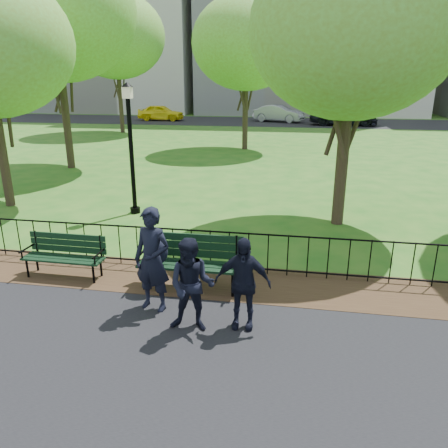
% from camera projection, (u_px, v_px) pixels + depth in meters
% --- Properties ---
extents(ground, '(120.00, 120.00, 0.00)m').
position_uv_depth(ground, '(198.00, 320.00, 7.33)').
color(ground, '#226019').
extents(dirt_strip, '(60.00, 1.60, 0.01)m').
position_uv_depth(dirt_strip, '(215.00, 281.00, 8.72)').
color(dirt_strip, '#332114').
rests_on(dirt_strip, ground).
extents(far_street, '(70.00, 9.00, 0.01)m').
position_uv_depth(far_street, '(285.00, 122.00, 40.00)').
color(far_street, black).
rests_on(far_street, ground).
extents(iron_fence, '(24.06, 0.06, 1.00)m').
position_uv_depth(iron_fence, '(220.00, 249.00, 9.04)').
color(iron_fence, black).
rests_on(iron_fence, ground).
extents(park_bench_main, '(1.98, 0.63, 1.12)m').
position_uv_depth(park_bench_main, '(174.00, 254.00, 8.26)').
color(park_bench_main, black).
rests_on(park_bench_main, ground).
extents(park_bench_left_a, '(1.67, 0.54, 0.94)m').
position_uv_depth(park_bench_left_a, '(65.00, 251.00, 8.84)').
color(park_bench_left_a, black).
rests_on(park_bench_left_a, ground).
extents(lamppost, '(0.34, 0.34, 3.76)m').
position_uv_depth(lamppost, '(131.00, 145.00, 12.52)').
color(lamppost, black).
rests_on(lamppost, ground).
extents(tree_near_e, '(5.16, 5.16, 7.20)m').
position_uv_depth(tree_near_e, '(354.00, 29.00, 10.64)').
color(tree_near_e, '#2D2116').
rests_on(tree_near_e, ground).
extents(tree_mid_w, '(6.68, 6.68, 9.31)m').
position_uv_depth(tree_mid_w, '(54.00, 10.00, 17.73)').
color(tree_mid_w, '#2D2116').
rests_on(tree_mid_w, ground).
extents(tree_far_c, '(5.82, 5.82, 8.11)m').
position_uv_depth(tree_far_c, '(246.00, 43.00, 23.11)').
color(tree_far_c, '#2D2116').
rests_on(tree_far_c, ground).
extents(tree_far_w, '(6.85, 6.85, 9.55)m').
position_uv_depth(tree_far_w, '(116.00, 36.00, 30.40)').
color(tree_far_w, '#2D2116').
rests_on(tree_far_w, ground).
extents(person_left, '(0.75, 0.58, 1.83)m').
position_uv_depth(person_left, '(152.00, 260.00, 7.43)').
color(person_left, black).
rests_on(person_left, asphalt_path).
extents(person_mid, '(0.76, 0.40, 1.55)m').
position_uv_depth(person_mid, '(192.00, 285.00, 6.83)').
color(person_mid, black).
rests_on(person_mid, asphalt_path).
extents(person_right, '(0.91, 0.38, 1.54)m').
position_uv_depth(person_right, '(243.00, 283.00, 6.92)').
color(person_right, black).
rests_on(person_right, asphalt_path).
extents(taxi, '(4.31, 1.77, 1.46)m').
position_uv_depth(taxi, '(161.00, 113.00, 41.18)').
color(taxi, yellow).
rests_on(taxi, far_street).
extents(sedan_silver, '(4.86, 2.92, 1.51)m').
position_uv_depth(sedan_silver, '(279.00, 113.00, 39.81)').
color(sedan_silver, '#95979C').
rests_on(sedan_silver, far_street).
extents(sedan_dark, '(5.71, 2.42, 1.64)m').
position_uv_depth(sedan_dark, '(343.00, 115.00, 36.97)').
color(sedan_dark, black).
rests_on(sedan_dark, far_street).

